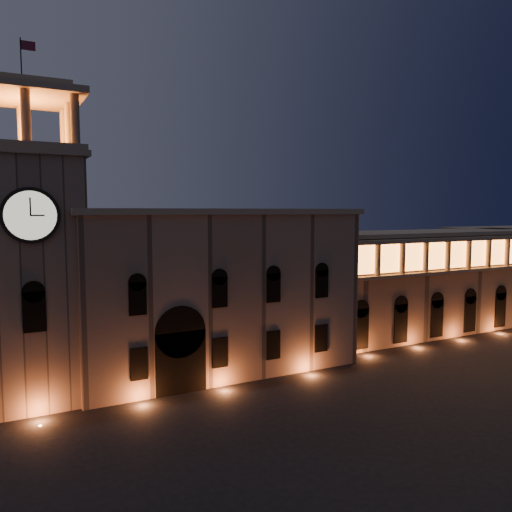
% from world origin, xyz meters
% --- Properties ---
extents(ground, '(160.00, 160.00, 0.00)m').
position_xyz_m(ground, '(0.00, 0.00, 0.00)').
color(ground, black).
rests_on(ground, ground).
extents(government_building, '(30.80, 12.80, 17.60)m').
position_xyz_m(government_building, '(-2.08, 21.93, 8.77)').
color(government_building, '#7E6553').
rests_on(government_building, ground).
extents(clock_tower, '(9.80, 9.80, 32.40)m').
position_xyz_m(clock_tower, '(-20.50, 20.98, 12.50)').
color(clock_tower, '#7E6553').
rests_on(clock_tower, ground).
extents(colonnade_wing, '(40.60, 11.50, 14.50)m').
position_xyz_m(colonnade_wing, '(32.00, 23.92, 7.33)').
color(colonnade_wing, '#7A604E').
rests_on(colonnade_wing, ground).
extents(secondary_building, '(20.00, 12.00, 14.00)m').
position_xyz_m(secondary_building, '(58.00, 30.00, 7.00)').
color(secondary_building, '#7A604E').
rests_on(secondary_building, ground).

